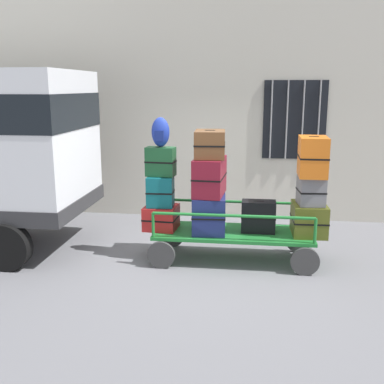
{
  "coord_description": "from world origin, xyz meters",
  "views": [
    {
      "loc": [
        0.57,
        -6.71,
        2.62
      ],
      "look_at": [
        -0.29,
        0.06,
        1.06
      ],
      "focal_mm": 43.1,
      "sensor_mm": 36.0,
      "label": 1
    }
  ],
  "objects_px": {
    "suitcase_left_bottom": "(161,217)",
    "suitcase_midright_middle": "(311,191)",
    "suitcase_left_top": "(161,161)",
    "suitcase_midright_top": "(313,157)",
    "backpack": "(160,132)",
    "suitcase_midleft_middle": "(210,176)",
    "suitcase_left_middle": "(160,192)",
    "suitcase_midright_bottom": "(309,219)",
    "suitcase_center_bottom": "(258,216)",
    "suitcase_midleft_top": "(210,144)",
    "luggage_cart": "(233,237)",
    "suitcase_midleft_bottom": "(209,213)"
  },
  "relations": [
    {
      "from": "suitcase_left_middle",
      "to": "suitcase_center_bottom",
      "type": "relative_size",
      "value": 0.89
    },
    {
      "from": "luggage_cart",
      "to": "suitcase_left_bottom",
      "type": "xyz_separation_m",
      "value": [
        -1.12,
        0.0,
        0.27
      ]
    },
    {
      "from": "suitcase_midleft_top",
      "to": "suitcase_midright_bottom",
      "type": "relative_size",
      "value": 0.98
    },
    {
      "from": "luggage_cart",
      "to": "suitcase_midright_top",
      "type": "distance_m",
      "value": 1.69
    },
    {
      "from": "suitcase_midright_middle",
      "to": "suitcase_midleft_bottom",
      "type": "bearing_deg",
      "value": 179.99
    },
    {
      "from": "suitcase_midright_top",
      "to": "suitcase_left_bottom",
      "type": "bearing_deg",
      "value": 179.65
    },
    {
      "from": "suitcase_midleft_bottom",
      "to": "suitcase_midleft_middle",
      "type": "relative_size",
      "value": 0.91
    },
    {
      "from": "suitcase_midleft_middle",
      "to": "suitcase_center_bottom",
      "type": "relative_size",
      "value": 1.47
    },
    {
      "from": "suitcase_midleft_bottom",
      "to": "suitcase_midright_middle",
      "type": "relative_size",
      "value": 1.54
    },
    {
      "from": "suitcase_left_top",
      "to": "suitcase_midright_middle",
      "type": "height_order",
      "value": "suitcase_left_top"
    },
    {
      "from": "suitcase_center_bottom",
      "to": "suitcase_midright_top",
      "type": "xyz_separation_m",
      "value": [
        0.75,
        -0.04,
        0.94
      ]
    },
    {
      "from": "luggage_cart",
      "to": "backpack",
      "type": "distance_m",
      "value": 1.94
    },
    {
      "from": "suitcase_midleft_top",
      "to": "suitcase_midright_bottom",
      "type": "xyz_separation_m",
      "value": [
        1.5,
        -0.01,
        -1.1
      ]
    },
    {
      "from": "suitcase_midleft_top",
      "to": "backpack",
      "type": "distance_m",
      "value": 0.76
    },
    {
      "from": "suitcase_midright_top",
      "to": "backpack",
      "type": "relative_size",
      "value": 1.37
    },
    {
      "from": "suitcase_left_bottom",
      "to": "backpack",
      "type": "xyz_separation_m",
      "value": [
        0.01,
        0.01,
        1.32
      ]
    },
    {
      "from": "suitcase_midleft_middle",
      "to": "suitcase_midright_middle",
      "type": "relative_size",
      "value": 1.69
    },
    {
      "from": "suitcase_midright_middle",
      "to": "suitcase_midright_top",
      "type": "xyz_separation_m",
      "value": [
        -0.0,
        0.02,
        0.5
      ]
    },
    {
      "from": "luggage_cart",
      "to": "suitcase_midleft_middle",
      "type": "height_order",
      "value": "suitcase_midleft_middle"
    },
    {
      "from": "suitcase_midright_bottom",
      "to": "suitcase_left_middle",
      "type": "bearing_deg",
      "value": -178.6
    },
    {
      "from": "suitcase_midleft_middle",
      "to": "suitcase_center_bottom",
      "type": "height_order",
      "value": "suitcase_midleft_middle"
    },
    {
      "from": "suitcase_midleft_middle",
      "to": "suitcase_left_middle",
      "type": "bearing_deg",
      "value": -176.21
    },
    {
      "from": "luggage_cart",
      "to": "suitcase_center_bottom",
      "type": "distance_m",
      "value": 0.5
    },
    {
      "from": "suitcase_midleft_middle",
      "to": "suitcase_midright_top",
      "type": "distance_m",
      "value": 1.53
    },
    {
      "from": "suitcase_left_top",
      "to": "suitcase_midright_top",
      "type": "xyz_separation_m",
      "value": [
        2.24,
        -0.04,
        0.12
      ]
    },
    {
      "from": "luggage_cart",
      "to": "suitcase_left_middle",
      "type": "xyz_separation_m",
      "value": [
        -1.12,
        -0.04,
        0.69
      ]
    },
    {
      "from": "suitcase_midleft_bottom",
      "to": "suitcase_midright_middle",
      "type": "distance_m",
      "value": 1.55
    },
    {
      "from": "suitcase_left_bottom",
      "to": "suitcase_midright_middle",
      "type": "bearing_deg",
      "value": -0.75
    },
    {
      "from": "suitcase_left_middle",
      "to": "suitcase_midright_bottom",
      "type": "xyz_separation_m",
      "value": [
        2.24,
        0.05,
        -0.37
      ]
    },
    {
      "from": "suitcase_midleft_bottom",
      "to": "suitcase_midright_middle",
      "type": "height_order",
      "value": "suitcase_midright_middle"
    },
    {
      "from": "suitcase_left_bottom",
      "to": "suitcase_midleft_top",
      "type": "distance_m",
      "value": 1.37
    },
    {
      "from": "suitcase_midright_bottom",
      "to": "suitcase_left_bottom",
      "type": "bearing_deg",
      "value": -179.56
    },
    {
      "from": "suitcase_midleft_middle",
      "to": "suitcase_midright_top",
      "type": "height_order",
      "value": "suitcase_midright_top"
    },
    {
      "from": "suitcase_midleft_middle",
      "to": "suitcase_midright_top",
      "type": "relative_size",
      "value": 1.28
    },
    {
      "from": "suitcase_midleft_middle",
      "to": "suitcase_midleft_top",
      "type": "relative_size",
      "value": 1.24
    },
    {
      "from": "luggage_cart",
      "to": "suitcase_midleft_middle",
      "type": "relative_size",
      "value": 3.23
    },
    {
      "from": "suitcase_left_top",
      "to": "backpack",
      "type": "relative_size",
      "value": 1.06
    },
    {
      "from": "suitcase_left_middle",
      "to": "suitcase_midright_middle",
      "type": "bearing_deg",
      "value": 0.21
    },
    {
      "from": "suitcase_left_top",
      "to": "suitcase_midleft_middle",
      "type": "bearing_deg",
      "value": -0.76
    },
    {
      "from": "suitcase_midleft_top",
      "to": "suitcase_midright_bottom",
      "type": "bearing_deg",
      "value": -0.19
    },
    {
      "from": "suitcase_midright_middle",
      "to": "suitcase_left_middle",
      "type": "bearing_deg",
      "value": -179.79
    },
    {
      "from": "suitcase_midright_middle",
      "to": "backpack",
      "type": "bearing_deg",
      "value": 179.07
    },
    {
      "from": "suitcase_midleft_middle",
      "to": "suitcase_midleft_top",
      "type": "xyz_separation_m",
      "value": [
        0.0,
        0.01,
        0.49
      ]
    },
    {
      "from": "suitcase_left_bottom",
      "to": "suitcase_left_middle",
      "type": "xyz_separation_m",
      "value": [
        0.0,
        -0.04,
        0.42
      ]
    },
    {
      "from": "suitcase_left_middle",
      "to": "suitcase_midright_middle",
      "type": "xyz_separation_m",
      "value": [
        2.24,
        0.01,
        0.08
      ]
    },
    {
      "from": "suitcase_midleft_top",
      "to": "suitcase_midright_top",
      "type": "height_order",
      "value": "suitcase_midleft_top"
    },
    {
      "from": "suitcase_left_top",
      "to": "suitcase_midright_middle",
      "type": "distance_m",
      "value": 2.28
    },
    {
      "from": "suitcase_midleft_top",
      "to": "suitcase_midright_bottom",
      "type": "distance_m",
      "value": 1.86
    },
    {
      "from": "suitcase_left_bottom",
      "to": "suitcase_left_top",
      "type": "relative_size",
      "value": 1.15
    },
    {
      "from": "backpack",
      "to": "suitcase_midright_middle",
      "type": "bearing_deg",
      "value": -0.93
    }
  ]
}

